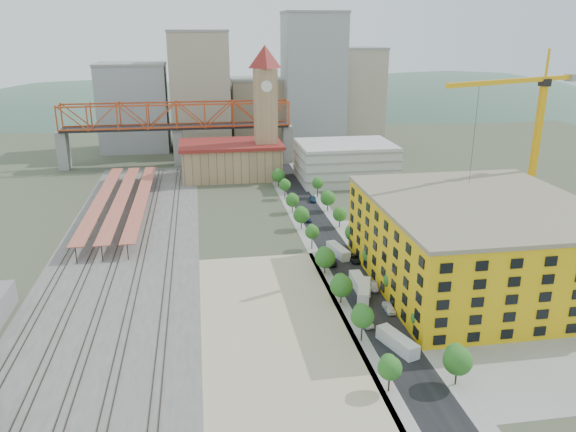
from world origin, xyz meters
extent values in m
plane|color=#474C38|center=(0.00, 0.00, 0.00)|extent=(400.00, 400.00, 0.00)
cube|color=#605E59|center=(-36.00, 17.50, 0.03)|extent=(36.00, 165.00, 0.06)
cube|color=tan|center=(-4.00, -31.50, 0.03)|extent=(28.00, 67.00, 0.06)
cube|color=black|center=(16.00, 15.00, 0.03)|extent=(12.00, 170.00, 0.06)
cube|color=gray|center=(10.50, 15.00, 0.02)|extent=(3.00, 170.00, 0.04)
cube|color=gray|center=(21.50, 15.00, 0.02)|extent=(3.00, 170.00, 0.04)
cube|color=gray|center=(45.00, -20.00, 0.03)|extent=(50.00, 90.00, 0.06)
cube|color=#382B23|center=(-50.72, 17.50, 0.15)|extent=(0.12, 160.00, 0.18)
cube|color=#382B23|center=(-49.28, 17.50, 0.15)|extent=(0.12, 160.00, 0.18)
cube|color=#382B23|center=(-44.72, 17.50, 0.15)|extent=(0.12, 160.00, 0.18)
cube|color=#382B23|center=(-43.28, 17.50, 0.15)|extent=(0.12, 160.00, 0.18)
cube|color=#382B23|center=(-38.72, 17.50, 0.15)|extent=(0.12, 160.00, 0.18)
cube|color=#382B23|center=(-37.28, 17.50, 0.15)|extent=(0.12, 160.00, 0.18)
cube|color=#382B23|center=(-32.72, 17.50, 0.15)|extent=(0.12, 160.00, 0.18)
cube|color=#382B23|center=(-31.28, 17.50, 0.15)|extent=(0.12, 160.00, 0.18)
cube|color=#382B23|center=(-25.72, 17.50, 0.15)|extent=(0.12, 160.00, 0.18)
cube|color=#382B23|center=(-24.28, 17.50, 0.15)|extent=(0.12, 160.00, 0.18)
cube|color=#CC5F4E|center=(-47.00, 45.00, 4.00)|extent=(4.00, 80.00, 0.25)
cylinder|color=black|center=(-47.00, 45.00, 2.00)|extent=(0.24, 0.24, 4.00)
cube|color=#CC5F4E|center=(-41.00, 45.00, 4.00)|extent=(4.00, 80.00, 0.25)
cylinder|color=black|center=(-41.00, 45.00, 2.00)|extent=(0.24, 0.24, 4.00)
cube|color=#CC5F4E|center=(-35.00, 45.00, 4.00)|extent=(4.00, 80.00, 0.25)
cylinder|color=black|center=(-35.00, 45.00, 2.00)|extent=(0.24, 0.24, 4.00)
cube|color=tan|center=(-5.00, 82.00, 6.00)|extent=(36.00, 22.00, 12.00)
cube|color=maroon|center=(-5.00, 82.00, 12.50)|extent=(38.00, 24.00, 1.20)
cube|color=tan|center=(8.00, 80.00, 20.00)|extent=(8.00, 8.00, 40.00)
pyramid|color=maroon|center=(8.00, 80.00, 48.00)|extent=(12.00, 12.00, 8.00)
cylinder|color=white|center=(8.00, 75.90, 34.00)|extent=(4.00, 0.30, 4.00)
cube|color=silver|center=(36.00, 70.00, 7.00)|extent=(34.00, 26.00, 14.00)
cube|color=gray|center=(-70.00, 105.00, 7.50)|extent=(4.00, 6.00, 15.00)
cube|color=gray|center=(20.00, 105.00, 7.50)|extent=(4.00, 6.00, 15.00)
cube|color=gray|center=(-25.00, 105.00, 7.50)|extent=(4.00, 6.00, 15.00)
cube|color=black|center=(-25.00, 105.00, 15.50)|extent=(90.00, 9.00, 1.00)
cube|color=yellow|center=(42.00, -20.00, 9.00)|extent=(44.00, 50.00, 18.00)
cube|color=gray|center=(42.00, -20.00, 18.40)|extent=(44.60, 50.60, 0.80)
cube|color=#9EA0A3|center=(-45.00, 140.00, 19.00)|extent=(30.00, 25.00, 38.00)
cube|color=#B2A58C|center=(-15.00, 135.00, 26.00)|extent=(26.00, 22.00, 52.00)
cube|color=gray|center=(12.00, 150.00, 15.00)|extent=(24.00, 24.00, 30.00)
cube|color=#9EA0A3|center=(38.00, 140.00, 30.00)|extent=(28.00, 22.00, 60.00)
cube|color=#B2A58C|center=(62.00, 145.00, 22.00)|extent=(22.00, 20.00, 44.00)
cube|color=brown|center=(-2.00, 160.00, 13.00)|extent=(20.00, 20.00, 26.00)
ellipsoid|color=#4C6B59|center=(-80.00, 260.00, -68.00)|extent=(396.00, 216.00, 180.00)
ellipsoid|color=#4C6B59|center=(40.00, 260.00, -92.00)|extent=(484.00, 264.00, 220.00)
ellipsoid|color=#4C6B59|center=(160.00, 260.00, -70.00)|extent=(418.00, 228.00, 190.00)
cube|color=#FFB110|center=(67.78, 3.32, 20.01)|extent=(1.42, 1.42, 40.02)
cube|color=black|center=(67.78, 3.32, 40.91)|extent=(2.22, 2.22, 1.78)
cube|color=#FFB110|center=(52.19, -3.19, 41.80)|extent=(31.59, 14.01, 1.07)
cube|color=#FFB110|center=(72.71, 5.38, 41.80)|extent=(10.26, 5.10, 1.07)
cube|color=gray|center=(77.63, 7.43, 41.62)|extent=(3.32, 3.08, 1.78)
cube|color=#FFB110|center=(67.78, 3.32, 45.35)|extent=(0.44, 0.44, 7.11)
cube|color=silver|center=(16.00, -43.41, 1.27)|extent=(5.35, 9.57, 2.54)
cube|color=silver|center=(16.00, -22.83, 1.25)|extent=(5.22, 9.45, 2.51)
cube|color=silver|center=(16.00, -19.37, 1.25)|extent=(2.58, 9.20, 2.51)
cube|color=silver|center=(16.00, -0.46, 1.23)|extent=(4.28, 9.27, 2.45)
imported|color=white|center=(13.00, -34.54, 0.70)|extent=(2.13, 4.27, 1.40)
imported|color=#AFAEB4|center=(13.00, -34.68, 0.72)|extent=(1.96, 4.49, 1.43)
imported|color=black|center=(13.00, -5.19, 0.77)|extent=(3.04, 5.75, 1.54)
imported|color=#1A224E|center=(13.00, 26.93, 0.80)|extent=(3.11, 5.83, 1.61)
imported|color=white|center=(19.00, -30.25, 0.78)|extent=(1.87, 4.60, 1.57)
imported|color=#ABAAB0|center=(19.00, -20.02, 0.74)|extent=(2.25, 4.69, 1.48)
imported|color=black|center=(19.00, -4.56, 0.71)|extent=(3.10, 5.40, 1.42)
imported|color=#1A344E|center=(19.00, 45.54, 0.73)|extent=(2.75, 5.29, 1.47)
camera|label=1|loc=(-16.58, -125.45, 53.48)|focal=35.00mm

